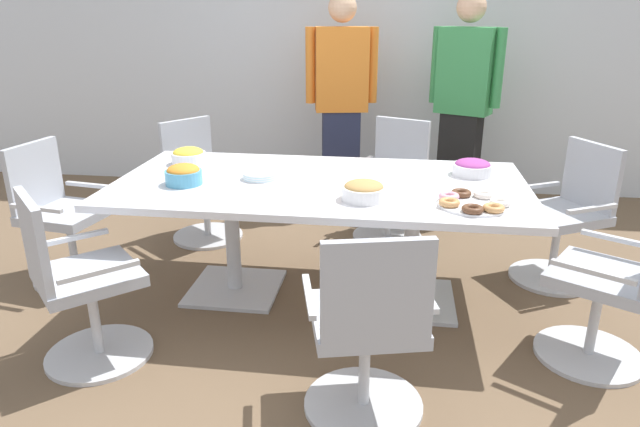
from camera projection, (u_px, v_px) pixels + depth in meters
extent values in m
cube|color=brown|center=(320.00, 296.00, 3.59)|extent=(10.00, 10.00, 0.01)
cube|color=silver|center=(355.00, 42.00, 5.35)|extent=(8.00, 0.10, 2.80)
cube|color=silver|center=(320.00, 185.00, 3.34)|extent=(2.40, 1.20, 0.04)
cube|color=silver|center=(236.00, 288.00, 3.66)|extent=(0.56, 0.56, 0.02)
cylinder|color=silver|center=(233.00, 237.00, 3.54)|extent=(0.09, 0.09, 0.69)
cube|color=silver|center=(408.00, 299.00, 3.52)|extent=(0.56, 0.56, 0.02)
cylinder|color=silver|center=(411.00, 246.00, 3.40)|extent=(0.09, 0.09, 0.69)
cylinder|color=silver|center=(387.00, 236.00, 4.49)|extent=(0.71, 0.71, 0.02)
cylinder|color=silver|center=(388.00, 211.00, 4.41)|extent=(0.05, 0.05, 0.41)
cube|color=#ADB2BC|center=(389.00, 182.00, 4.33)|extent=(0.60, 0.60, 0.06)
cube|color=#ADB2BC|center=(402.00, 146.00, 4.42)|extent=(0.42, 0.21, 0.42)
cube|color=silver|center=(421.00, 171.00, 4.17)|extent=(0.17, 0.35, 0.02)
cube|color=silver|center=(361.00, 162.00, 4.41)|extent=(0.17, 0.35, 0.02)
cylinder|color=silver|center=(208.00, 236.00, 4.49)|extent=(0.76, 0.76, 0.02)
cylinder|color=silver|center=(206.00, 210.00, 4.42)|extent=(0.05, 0.05, 0.41)
cube|color=#ADB2BC|center=(204.00, 182.00, 4.34)|extent=(0.64, 0.64, 0.06)
cube|color=#ADB2BC|center=(187.00, 146.00, 4.40)|extent=(0.29, 0.37, 0.42)
cube|color=silver|center=(229.00, 160.00, 4.46)|extent=(0.31, 0.24, 0.02)
cube|color=silver|center=(175.00, 173.00, 4.13)|extent=(0.31, 0.24, 0.02)
cylinder|color=silver|center=(77.00, 276.00, 3.82)|extent=(0.62, 0.62, 0.02)
cylinder|color=silver|center=(73.00, 247.00, 3.74)|extent=(0.05, 0.05, 0.41)
cube|color=#ADB2BC|center=(67.00, 214.00, 3.66)|extent=(0.53, 0.53, 0.06)
cube|color=#ADB2BC|center=(34.00, 175.00, 3.64)|extent=(0.11, 0.44, 0.42)
cube|color=silver|center=(90.00, 185.00, 3.84)|extent=(0.37, 0.09, 0.02)
cube|color=silver|center=(36.00, 208.00, 3.40)|extent=(0.37, 0.09, 0.02)
cylinder|color=silver|center=(100.00, 353.00, 2.97)|extent=(0.76, 0.76, 0.02)
cylinder|color=silver|center=(95.00, 317.00, 2.90)|extent=(0.05, 0.05, 0.41)
cube|color=#ADB2BC|center=(88.00, 276.00, 2.82)|extent=(0.65, 0.65, 0.06)
cube|color=#ADB2BC|center=(34.00, 241.00, 2.62)|extent=(0.33, 0.34, 0.42)
cube|color=silver|center=(72.00, 238.00, 2.96)|extent=(0.29, 0.28, 0.02)
cube|color=silver|center=(99.00, 271.00, 2.59)|extent=(0.29, 0.28, 0.02)
cylinder|color=silver|center=(363.00, 404.00, 2.59)|extent=(0.65, 0.65, 0.02)
cylinder|color=silver|center=(364.00, 364.00, 2.51)|extent=(0.05, 0.05, 0.41)
cube|color=#ADB2BC|center=(366.00, 318.00, 2.44)|extent=(0.56, 0.56, 0.06)
cube|color=#ADB2BC|center=(378.00, 291.00, 2.16)|extent=(0.43, 0.14, 0.42)
cube|color=silver|center=(309.00, 296.00, 2.37)|extent=(0.12, 0.36, 0.02)
cube|color=silver|center=(423.00, 290.00, 2.42)|extent=(0.12, 0.36, 0.02)
cylinder|color=silver|center=(588.00, 354.00, 2.96)|extent=(0.74, 0.74, 0.02)
cylinder|color=silver|center=(595.00, 318.00, 2.89)|extent=(0.05, 0.05, 0.41)
cube|color=#ADB2BC|center=(602.00, 277.00, 2.81)|extent=(0.63, 0.63, 0.06)
cube|color=silver|center=(593.00, 272.00, 2.59)|extent=(0.33, 0.22, 0.02)
cube|color=silver|center=(619.00, 240.00, 2.94)|extent=(0.33, 0.22, 0.02)
cylinder|color=silver|center=(550.00, 277.00, 3.81)|extent=(0.73, 0.73, 0.02)
cylinder|color=silver|center=(555.00, 248.00, 3.73)|extent=(0.05, 0.05, 0.41)
cube|color=#ADB2BC|center=(560.00, 214.00, 3.65)|extent=(0.62, 0.62, 0.06)
cube|color=#ADB2BC|center=(592.00, 175.00, 3.64)|extent=(0.24, 0.40, 0.42)
cube|color=silver|center=(592.00, 209.00, 3.39)|extent=(0.34, 0.20, 0.02)
cube|color=silver|center=(536.00, 186.00, 3.83)|extent=(0.34, 0.20, 0.02)
cube|color=#232842|center=(341.00, 160.00, 5.06)|extent=(0.35, 0.26, 0.87)
cube|color=orange|center=(342.00, 70.00, 4.79)|extent=(0.47, 0.30, 0.69)
sphere|color=#DBAD89|center=(342.00, 8.00, 4.62)|extent=(0.24, 0.24, 0.24)
cylinder|color=orange|center=(373.00, 65.00, 4.79)|extent=(0.09, 0.09, 0.62)
cylinder|color=orange|center=(310.00, 66.00, 4.77)|extent=(0.09, 0.09, 0.62)
cube|color=black|center=(458.00, 164.00, 4.93)|extent=(0.37, 0.32, 0.87)
cube|color=#388C4C|center=(466.00, 71.00, 4.66)|extent=(0.49, 0.39, 0.69)
sphere|color=#DBAD89|center=(472.00, 7.00, 4.49)|extent=(0.24, 0.24, 0.24)
cylinder|color=#388C4C|center=(499.00, 69.00, 4.51)|extent=(0.11, 0.11, 0.62)
cylinder|color=#388C4C|center=(436.00, 65.00, 4.79)|extent=(0.11, 0.11, 0.62)
cylinder|color=white|center=(189.00, 158.00, 3.70)|extent=(0.22, 0.22, 0.08)
ellipsoid|color=yellow|center=(188.00, 152.00, 3.69)|extent=(0.20, 0.20, 0.07)
cylinder|color=white|center=(364.00, 193.00, 3.01)|extent=(0.24, 0.24, 0.07)
ellipsoid|color=tan|center=(364.00, 187.00, 3.00)|extent=(0.21, 0.21, 0.07)
cylinder|color=white|center=(472.00, 170.00, 3.46)|extent=(0.24, 0.24, 0.07)
ellipsoid|color=#9E3D8E|center=(473.00, 164.00, 3.44)|extent=(0.21, 0.21, 0.06)
cylinder|color=#4C9EC6|center=(184.00, 177.00, 3.27)|extent=(0.21, 0.21, 0.08)
ellipsoid|color=orange|center=(183.00, 170.00, 3.26)|extent=(0.19, 0.19, 0.07)
cylinder|color=white|center=(473.00, 205.00, 2.93)|extent=(0.36, 0.36, 0.01)
torus|color=white|center=(500.00, 202.00, 2.89)|extent=(0.11, 0.11, 0.03)
torus|color=white|center=(484.00, 194.00, 3.02)|extent=(0.11, 0.11, 0.03)
torus|color=brown|center=(461.00, 193.00, 3.04)|extent=(0.11, 0.11, 0.03)
torus|color=pink|center=(449.00, 196.00, 2.99)|extent=(0.11, 0.11, 0.03)
torus|color=tan|center=(449.00, 202.00, 2.89)|extent=(0.11, 0.11, 0.03)
torus|color=brown|center=(473.00, 209.00, 2.80)|extent=(0.11, 0.11, 0.03)
torus|color=tan|center=(494.00, 208.00, 2.81)|extent=(0.11, 0.11, 0.03)
cylinder|color=white|center=(261.00, 178.00, 3.39)|extent=(0.21, 0.21, 0.01)
cylinder|color=silver|center=(261.00, 177.00, 3.39)|extent=(0.21, 0.21, 0.01)
cylinder|color=white|center=(260.00, 176.00, 3.38)|extent=(0.21, 0.21, 0.01)
cylinder|color=silver|center=(260.00, 175.00, 3.38)|extent=(0.21, 0.21, 0.01)
cylinder|color=white|center=(260.00, 174.00, 3.38)|extent=(0.21, 0.21, 0.01)
cylinder|color=silver|center=(260.00, 173.00, 3.38)|extent=(0.21, 0.21, 0.01)
cylinder|color=white|center=(260.00, 172.00, 3.38)|extent=(0.21, 0.21, 0.01)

